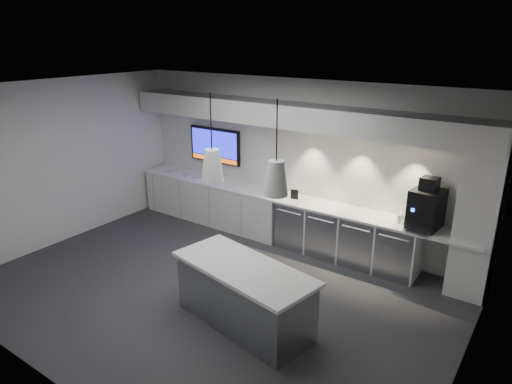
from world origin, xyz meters
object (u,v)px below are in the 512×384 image
Objects in this scene: bin at (204,279)px; coffee_machine at (426,207)px; island at (244,295)px; wall_tv at (215,145)px.

coffee_machine is at bearing 41.49° from bin.
island is at bearing -115.68° from coffee_machine.
island is (2.79, -2.80, -1.13)m from wall_tv.
bin is at bearing 173.88° from island.
coffee_machine is (2.56, 2.26, 1.02)m from bin.
bin is 3.56m from coffee_machine.
island is 1.04m from bin.
bin is at bearing -132.39° from coffee_machine.
coffee_machine is at bearing 68.75° from island.
coffee_machine is at bearing -3.22° from wall_tv.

